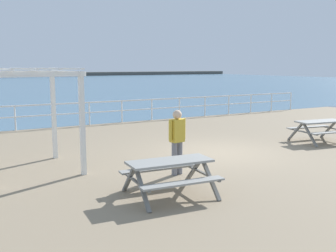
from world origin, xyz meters
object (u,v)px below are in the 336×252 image
picnic_table_mid_centre (320,126)px  visitor (177,138)px  picnic_table_near_left (170,169)px  lattice_pergola (24,96)px

picnic_table_mid_centre → visitor: (-6.76, -1.18, 0.36)m
picnic_table_near_left → picnic_table_mid_centre: size_ratio=0.96×
picnic_table_near_left → picnic_table_mid_centre: 8.15m
picnic_table_mid_centre → visitor: 6.87m
visitor → lattice_pergola: (-3.27, 2.18, 1.05)m
visitor → picnic_table_mid_centre: bearing=-89.9°
picnic_table_mid_centre → lattice_pergola: (-10.03, 1.00, 1.41)m
picnic_table_near_left → lattice_pergola: (-2.28, 3.53, 1.41)m
picnic_table_near_left → picnic_table_mid_centre: bearing=22.5°
picnic_table_mid_centre → lattice_pergola: 10.18m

